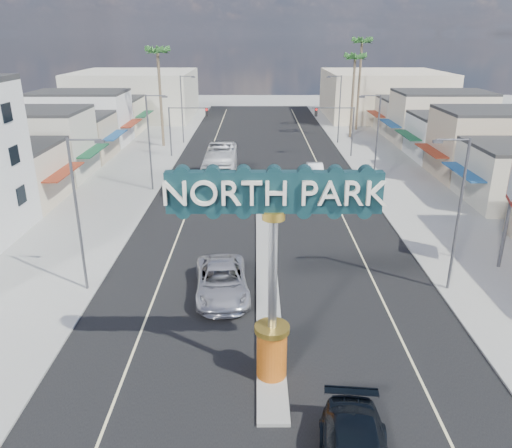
{
  "coord_description": "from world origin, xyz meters",
  "views": [
    {
      "loc": [
        -0.69,
        -16.04,
        14.1
      ],
      "look_at": [
        -0.67,
        9.32,
        4.41
      ],
      "focal_mm": 35.0,
      "sensor_mm": 36.0,
      "label": 1
    }
  ],
  "objects_px": {
    "gateway_sign": "(273,254)",
    "streetlight_l_near": "(80,209)",
    "traffic_signal_right": "(338,122)",
    "palm_left_far": "(158,56)",
    "suv_left": "(222,281)",
    "car_parked_right": "(315,171)",
    "streetlight_r_near": "(457,209)",
    "palm_right_far": "(362,46)",
    "streetlight_r_far": "(339,106)",
    "car_parked_left": "(176,183)",
    "palm_right_mid": "(355,61)",
    "streetlight_l_mid": "(151,138)",
    "streetlight_l_far": "(183,106)",
    "traffic_signal_left": "(185,122)",
    "city_bus": "(220,169)",
    "streetlight_r_mid": "(375,138)"
  },
  "relations": [
    {
      "from": "traffic_signal_left",
      "to": "streetlight_l_mid",
      "type": "bearing_deg",
      "value": -95.1
    },
    {
      "from": "car_parked_left",
      "to": "palm_right_mid",
      "type": "bearing_deg",
      "value": 51.37
    },
    {
      "from": "streetlight_r_far",
      "to": "streetlight_r_mid",
      "type": "bearing_deg",
      "value": -90.0
    },
    {
      "from": "streetlight_r_mid",
      "to": "car_parked_left",
      "type": "relative_size",
      "value": 2.02
    },
    {
      "from": "streetlight_r_near",
      "to": "palm_right_far",
      "type": "bearing_deg",
      "value": 84.98
    },
    {
      "from": "suv_left",
      "to": "traffic_signal_right",
      "type": "bearing_deg",
      "value": 65.31
    },
    {
      "from": "streetlight_l_mid",
      "to": "palm_left_far",
      "type": "relative_size",
      "value": 0.69
    },
    {
      "from": "streetlight_r_far",
      "to": "suv_left",
      "type": "bearing_deg",
      "value": -107.07
    },
    {
      "from": "city_bus",
      "to": "streetlight_l_mid",
      "type": "bearing_deg",
      "value": -169.86
    },
    {
      "from": "traffic_signal_left",
      "to": "palm_right_mid",
      "type": "height_order",
      "value": "palm_right_mid"
    },
    {
      "from": "suv_left",
      "to": "car_parked_right",
      "type": "height_order",
      "value": "suv_left"
    },
    {
      "from": "streetlight_l_near",
      "to": "palm_left_far",
      "type": "height_order",
      "value": "palm_left_far"
    },
    {
      "from": "traffic_signal_left",
      "to": "palm_right_far",
      "type": "height_order",
      "value": "palm_right_far"
    },
    {
      "from": "streetlight_l_mid",
      "to": "streetlight_l_far",
      "type": "distance_m",
      "value": 22.0
    },
    {
      "from": "streetlight_r_far",
      "to": "palm_right_mid",
      "type": "xyz_separation_m",
      "value": [
        2.57,
        4.0,
        5.54
      ]
    },
    {
      "from": "traffic_signal_left",
      "to": "car_parked_left",
      "type": "distance_m",
      "value": 14.66
    },
    {
      "from": "traffic_signal_left",
      "to": "palm_right_mid",
      "type": "distance_m",
      "value": 26.01
    },
    {
      "from": "streetlight_r_near",
      "to": "palm_right_mid",
      "type": "height_order",
      "value": "palm_right_mid"
    },
    {
      "from": "traffic_signal_right",
      "to": "city_bus",
      "type": "relative_size",
      "value": 0.48
    },
    {
      "from": "traffic_signal_right",
      "to": "streetlight_r_mid",
      "type": "height_order",
      "value": "streetlight_r_mid"
    },
    {
      "from": "streetlight_r_near",
      "to": "streetlight_r_far",
      "type": "relative_size",
      "value": 1.0
    },
    {
      "from": "streetlight_r_near",
      "to": "car_parked_right",
      "type": "relative_size",
      "value": 1.97
    },
    {
      "from": "streetlight_l_far",
      "to": "traffic_signal_left",
      "type": "bearing_deg",
      "value": -81.14
    },
    {
      "from": "palm_right_far",
      "to": "car_parked_left",
      "type": "height_order",
      "value": "palm_right_far"
    },
    {
      "from": "streetlight_l_far",
      "to": "suv_left",
      "type": "bearing_deg",
      "value": -79.62
    },
    {
      "from": "streetlight_r_mid",
      "to": "city_bus",
      "type": "relative_size",
      "value": 0.71
    },
    {
      "from": "traffic_signal_left",
      "to": "city_bus",
      "type": "bearing_deg",
      "value": -68.52
    },
    {
      "from": "traffic_signal_right",
      "to": "car_parked_left",
      "type": "relative_size",
      "value": 1.35
    },
    {
      "from": "streetlight_l_far",
      "to": "palm_right_far",
      "type": "relative_size",
      "value": 0.64
    },
    {
      "from": "streetlight_l_near",
      "to": "streetlight_r_far",
      "type": "distance_m",
      "value": 46.9
    },
    {
      "from": "palm_left_far",
      "to": "suv_left",
      "type": "height_order",
      "value": "palm_left_far"
    },
    {
      "from": "streetlight_r_mid",
      "to": "palm_right_mid",
      "type": "height_order",
      "value": "palm_right_mid"
    },
    {
      "from": "streetlight_l_near",
      "to": "palm_right_mid",
      "type": "relative_size",
      "value": 0.74
    },
    {
      "from": "palm_right_mid",
      "to": "suv_left",
      "type": "relative_size",
      "value": 1.91
    },
    {
      "from": "streetlight_r_far",
      "to": "car_parked_right",
      "type": "distance_m",
      "value": 18.79
    },
    {
      "from": "streetlight_l_mid",
      "to": "palm_right_mid",
      "type": "relative_size",
      "value": 0.74
    },
    {
      "from": "traffic_signal_right",
      "to": "palm_right_mid",
      "type": "relative_size",
      "value": 0.5
    },
    {
      "from": "traffic_signal_left",
      "to": "traffic_signal_right",
      "type": "height_order",
      "value": "same"
    },
    {
      "from": "gateway_sign",
      "to": "car_parked_left",
      "type": "bearing_deg",
      "value": 106.64
    },
    {
      "from": "streetlight_r_near",
      "to": "suv_left",
      "type": "height_order",
      "value": "streetlight_r_near"
    },
    {
      "from": "streetlight_r_near",
      "to": "car_parked_right",
      "type": "xyz_separation_m",
      "value": [
        -4.93,
        24.39,
        -4.31
      ]
    },
    {
      "from": "streetlight_r_mid",
      "to": "car_parked_left",
      "type": "xyz_separation_m",
      "value": [
        -18.74,
        -0.21,
        -4.31
      ]
    },
    {
      "from": "streetlight_l_near",
      "to": "palm_right_mid",
      "type": "height_order",
      "value": "palm_right_mid"
    },
    {
      "from": "palm_left_far",
      "to": "streetlight_r_far",
      "type": "bearing_deg",
      "value": 4.88
    },
    {
      "from": "traffic_signal_right",
      "to": "palm_left_far",
      "type": "height_order",
      "value": "palm_left_far"
    },
    {
      "from": "streetlight_r_near",
      "to": "streetlight_l_near",
      "type": "bearing_deg",
      "value": 180.0
    },
    {
      "from": "traffic_signal_right",
      "to": "city_bus",
      "type": "height_order",
      "value": "traffic_signal_right"
    },
    {
      "from": "gateway_sign",
      "to": "streetlight_l_near",
      "type": "bearing_deg",
      "value": 142.45
    },
    {
      "from": "streetlight_l_far",
      "to": "car_parked_right",
      "type": "distance_m",
      "value": 24.14
    },
    {
      "from": "streetlight_r_near",
      "to": "car_parked_left",
      "type": "height_order",
      "value": "streetlight_r_near"
    }
  ]
}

